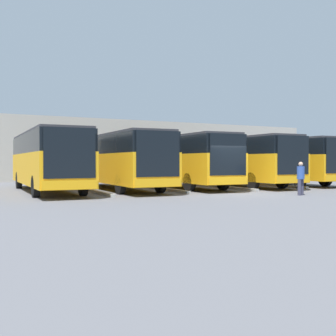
% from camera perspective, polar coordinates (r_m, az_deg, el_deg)
% --- Properties ---
extents(ground_plane, '(600.00, 600.00, 0.00)m').
position_cam_1_polar(ground_plane, '(22.02, 9.32, -3.49)').
color(ground_plane, '#5B5B60').
extents(bus_0, '(2.96, 11.79, 3.26)m').
position_cam_1_polar(bus_0, '(32.15, 14.53, 1.12)').
color(bus_0, orange).
rests_on(bus_0, ground_plane).
extents(curb_divider_0, '(0.49, 6.85, 0.15)m').
position_cam_1_polar(curb_divider_0, '(29.51, 13.76, -2.25)').
color(curb_divider_0, '#9E9E99').
rests_on(curb_divider_0, ground_plane).
extents(bus_1, '(2.96, 11.79, 3.26)m').
position_cam_1_polar(bus_1, '(29.20, 8.94, 1.16)').
color(bus_1, orange).
rests_on(bus_1, ground_plane).
extents(curb_divider_1, '(0.49, 6.85, 0.15)m').
position_cam_1_polar(curb_divider_1, '(26.62, 7.52, -2.57)').
color(curb_divider_1, '#9E9E99').
rests_on(curb_divider_1, ground_plane).
extents(bus_2, '(2.96, 11.79, 3.26)m').
position_cam_1_polar(bus_2, '(27.25, 1.38, 1.19)').
color(bus_2, orange).
rests_on(bus_2, ground_plane).
extents(curb_divider_2, '(0.49, 6.85, 0.15)m').
position_cam_1_polar(curb_divider_2, '(24.79, -0.92, -2.81)').
color(curb_divider_2, '#9E9E99').
rests_on(curb_divider_2, ground_plane).
extents(bus_3, '(2.96, 11.79, 3.26)m').
position_cam_1_polar(bus_3, '(25.31, -6.72, 1.21)').
color(bus_3, orange).
rests_on(bus_3, ground_plane).
extents(curb_divider_3, '(0.49, 6.85, 0.15)m').
position_cam_1_polar(curb_divider_3, '(23.04, -10.05, -3.11)').
color(curb_divider_3, '#9E9E99').
rests_on(curb_divider_3, ground_plane).
extents(bus_4, '(2.96, 11.79, 3.26)m').
position_cam_1_polar(bus_4, '(24.19, -16.06, 1.20)').
color(bus_4, orange).
rests_on(bus_4, ground_plane).
extents(pedestrian, '(0.44, 0.44, 1.66)m').
position_cam_1_polar(pedestrian, '(21.83, 17.53, -1.21)').
color(pedestrian, '#38384C').
rests_on(pedestrian, ground_plane).
extents(station_building, '(44.09, 14.08, 5.51)m').
position_cam_1_polar(station_building, '(43.50, -9.88, 2.33)').
color(station_building, '#A8A399').
rests_on(station_building, ground_plane).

